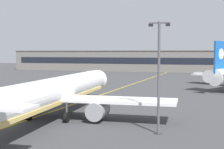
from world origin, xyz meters
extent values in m
cube|color=yellow|center=(0.00, 30.00, 0.00)|extent=(8.90, 179.81, 0.01)
cylinder|color=white|center=(1.95, 13.36, 3.50)|extent=(5.61, 36.15, 3.80)
cone|color=white|center=(0.97, 32.64, 3.50)|extent=(3.74, 2.78, 3.61)
cube|color=#DBBC66|center=(1.95, 13.36, 2.46)|extent=(5.39, 33.27, 0.44)
cube|color=black|center=(1.07, 30.74, 4.17)|extent=(2.90, 1.24, 0.60)
cube|color=white|center=(1.92, 13.96, 2.65)|extent=(32.20, 6.41, 0.36)
cylinder|color=gray|center=(-4.23, 12.65, 1.43)|extent=(2.48, 3.71, 2.30)
cylinder|color=black|center=(-4.32, 14.50, 1.43)|extent=(1.96, 0.28, 1.95)
cylinder|color=gray|center=(8.16, 13.28, 1.43)|extent=(2.48, 3.71, 2.30)
cylinder|color=black|center=(8.06, 15.12, 1.43)|extent=(1.96, 0.28, 1.95)
cylinder|color=#4C4C51|center=(1.21, 27.85, 1.48)|extent=(0.24, 0.24, 1.60)
cylinder|color=black|center=(1.21, 27.85, 0.45)|extent=(0.44, 0.92, 0.90)
cylinder|color=#4C4C51|center=(-0.55, 11.24, 1.77)|extent=(0.24, 0.24, 1.60)
cylinder|color=black|center=(-0.55, 11.24, 0.65)|extent=(0.46, 1.32, 1.30)
cylinder|color=#4C4C51|center=(4.64, 11.50, 1.77)|extent=(0.24, 0.24, 1.60)
cylinder|color=black|center=(4.64, 11.50, 0.65)|extent=(0.46, 1.32, 1.30)
cone|color=white|center=(22.03, 45.61, 3.73)|extent=(3.68, 3.66, 2.73)
cube|color=blue|center=(23.67, 48.63, 7.70)|extent=(2.53, 4.22, 6.89)
cylinder|color=white|center=(23.81, 48.89, 8.39)|extent=(1.47, 2.22, 2.30)
cube|color=white|center=(23.40, 48.13, 4.17)|extent=(10.52, 7.38, 0.23)
cylinder|color=#515156|center=(16.42, 9.28, 5.99)|extent=(0.28, 0.28, 11.97)
cylinder|color=#333338|center=(16.42, 9.28, 0.05)|extent=(0.90, 0.90, 0.10)
cube|color=#515156|center=(16.42, 9.28, 11.82)|extent=(2.20, 0.16, 0.16)
cube|color=black|center=(15.52, 9.28, 11.62)|extent=(0.44, 0.36, 0.28)
cube|color=black|center=(17.32, 9.28, 11.62)|extent=(0.44, 0.36, 0.28)
cone|color=orange|center=(2.47, 28.21, 0.28)|extent=(0.36, 0.36, 0.55)
cylinder|color=white|center=(2.47, 28.21, 0.30)|extent=(0.23, 0.23, 0.07)
cube|color=orange|center=(2.47, 28.21, 0.01)|extent=(0.44, 0.44, 0.03)
cube|color=slate|center=(3.74, 121.62, 4.55)|extent=(149.50, 12.00, 9.11)
cube|color=black|center=(3.74, 115.57, 4.95)|extent=(143.52, 0.12, 2.80)
cube|color=#4E4A47|center=(3.74, 121.62, 9.31)|extent=(149.90, 12.40, 0.40)
camera|label=1|loc=(21.53, -24.87, 8.76)|focal=51.75mm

